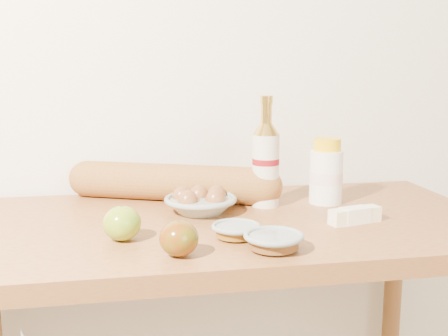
{
  "coord_description": "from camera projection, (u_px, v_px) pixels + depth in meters",
  "views": [
    {
      "loc": [
        -0.21,
        0.02,
        1.24
      ],
      "look_at": [
        0.0,
        1.15,
        1.02
      ],
      "focal_mm": 45.0,
      "sensor_mm": 36.0,
      "label": 1
    }
  ],
  "objects": [
    {
      "name": "back_wall",
      "position": [
        199.0,
        38.0,
        1.47
      ],
      "size": [
        3.5,
        0.02,
        2.6
      ],
      "primitive_type": "cube",
      "color": "silver",
      "rests_on": "ground"
    },
    {
      "name": "table",
      "position": [
        222.0,
        273.0,
        1.25
      ],
      "size": [
        1.2,
        0.6,
        0.9
      ],
      "color": "#A56935",
      "rests_on": "ground"
    },
    {
      "name": "bourbon_bottle",
      "position": [
        266.0,
        162.0,
        1.32
      ],
      "size": [
        0.07,
        0.07,
        0.26
      ],
      "rotation": [
        0.0,
        0.0,
        0.18
      ],
      "color": "beige",
      "rests_on": "table"
    },
    {
      "name": "cream_bottle",
      "position": [
        326.0,
        173.0,
        1.36
      ],
      "size": [
        0.08,
        0.08,
        0.16
      ],
      "rotation": [
        0.0,
        0.0,
        0.05
      ],
      "color": "white",
      "rests_on": "table"
    },
    {
      "name": "egg_bowl",
      "position": [
        200.0,
        202.0,
        1.27
      ],
      "size": [
        0.17,
        0.17,
        0.06
      ],
      "rotation": [
        0.0,
        0.0,
        -0.01
      ],
      "color": "gray",
      "rests_on": "table"
    },
    {
      "name": "baguette",
      "position": [
        172.0,
        182.0,
        1.38
      ],
      "size": [
        0.54,
        0.29,
        0.09
      ],
      "rotation": [
        0.0,
        0.0,
        -0.4
      ],
      "color": "#A76F33",
      "rests_on": "table"
    },
    {
      "name": "apple_yellowgreen",
      "position": [
        122.0,
        223.0,
        1.07
      ],
      "size": [
        0.1,
        0.1,
        0.07
      ],
      "rotation": [
        0.0,
        0.0,
        0.38
      ],
      "color": "#A6A421",
      "rests_on": "table"
    },
    {
      "name": "apple_redgreen_front",
      "position": [
        179.0,
        238.0,
        0.99
      ],
      "size": [
        0.08,
        0.08,
        0.06
      ],
      "rotation": [
        0.0,
        0.0,
        0.17
      ],
      "color": "maroon",
      "rests_on": "table"
    },
    {
      "name": "sugar_bowl",
      "position": [
        274.0,
        241.0,
        1.02
      ],
      "size": [
        0.14,
        0.14,
        0.03
      ],
      "rotation": [
        0.0,
        0.0,
        -0.38
      ],
      "color": "gray",
      "rests_on": "table"
    },
    {
      "name": "syrup_bowl",
      "position": [
        236.0,
        231.0,
        1.09
      ],
      "size": [
        0.11,
        0.11,
        0.03
      ],
      "rotation": [
        0.0,
        0.0,
        -0.14
      ],
      "color": "gray",
      "rests_on": "table"
    },
    {
      "name": "butter_stick",
      "position": [
        355.0,
        215.0,
        1.19
      ],
      "size": [
        0.12,
        0.06,
        0.03
      ],
      "rotation": [
        0.0,
        0.0,
        0.24
      ],
      "color": "#FFF4C5",
      "rests_on": "table"
    }
  ]
}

